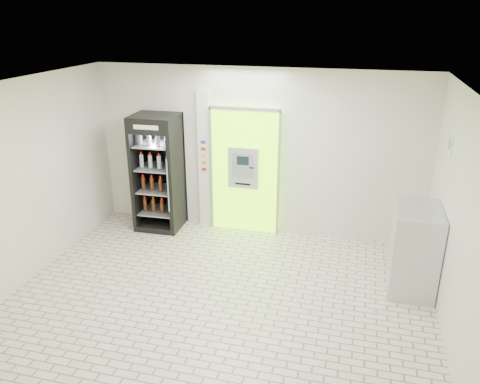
% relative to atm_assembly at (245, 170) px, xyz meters
% --- Properties ---
extents(ground, '(6.00, 6.00, 0.00)m').
position_rel_atm_assembly_xyz_m(ground, '(0.20, -2.41, -1.17)').
color(ground, beige).
rests_on(ground, ground).
extents(room_shell, '(6.00, 6.00, 6.00)m').
position_rel_atm_assembly_xyz_m(room_shell, '(0.20, -2.41, 0.67)').
color(room_shell, silver).
rests_on(room_shell, ground).
extents(atm_assembly, '(1.30, 0.24, 2.33)m').
position_rel_atm_assembly_xyz_m(atm_assembly, '(0.00, 0.00, 0.00)').
color(atm_assembly, '#8EFE06').
rests_on(atm_assembly, ground).
extents(pillar, '(0.22, 0.11, 2.60)m').
position_rel_atm_assembly_xyz_m(pillar, '(-0.78, 0.04, 0.13)').
color(pillar, silver).
rests_on(pillar, ground).
extents(beverage_cooler, '(0.83, 0.78, 2.16)m').
position_rel_atm_assembly_xyz_m(beverage_cooler, '(-1.58, -0.27, -0.13)').
color(beverage_cooler, black).
rests_on(beverage_cooler, ground).
extents(steel_cabinet, '(0.65, 0.97, 1.28)m').
position_rel_atm_assembly_xyz_m(steel_cabinet, '(2.87, -1.35, -0.53)').
color(steel_cabinet, '#B7BABF').
rests_on(steel_cabinet, ground).
extents(exit_sign, '(0.02, 0.22, 0.26)m').
position_rel_atm_assembly_xyz_m(exit_sign, '(3.19, -1.01, 0.95)').
color(exit_sign, white).
rests_on(exit_sign, room_shell).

